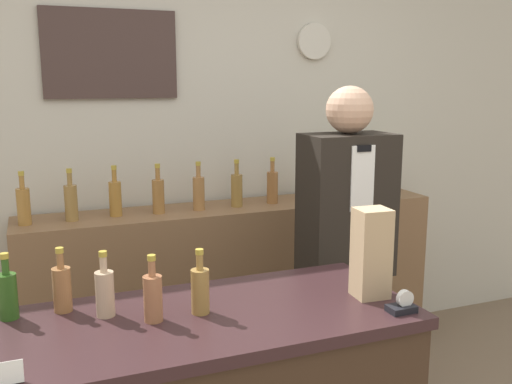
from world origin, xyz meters
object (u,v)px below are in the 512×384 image
(shopkeeper, at_px, (345,262))
(potted_plant, at_px, (370,167))
(paper_bag, at_px, (371,253))
(tape_dispenser, at_px, (403,305))

(shopkeeper, bearing_deg, potted_plant, 50.50)
(shopkeeper, xyz_separation_m, potted_plant, (0.58, 0.71, 0.32))
(potted_plant, bearing_deg, paper_bag, -122.59)
(paper_bag, relative_size, tape_dispenser, 3.47)
(potted_plant, xyz_separation_m, tape_dispenser, (-0.86, -1.53, -0.19))
(potted_plant, xyz_separation_m, paper_bag, (-0.88, -1.38, -0.05))
(shopkeeper, xyz_separation_m, tape_dispenser, (-0.27, -0.83, 0.14))
(paper_bag, height_order, tape_dispenser, paper_bag)
(shopkeeper, distance_m, paper_bag, 0.78)
(paper_bag, bearing_deg, tape_dispenser, -81.22)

